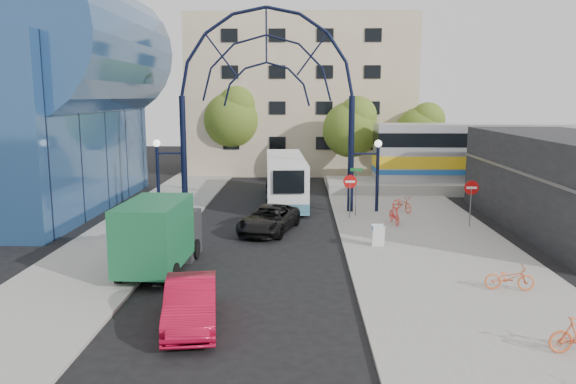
{
  "coord_description": "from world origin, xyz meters",
  "views": [
    {
      "loc": [
        2.03,
        -19.3,
        6.94
      ],
      "look_at": [
        1.44,
        6.0,
        2.63
      ],
      "focal_mm": 35.0,
      "sensor_mm": 36.0,
      "label": 1
    }
  ],
  "objects_px": {
    "stop_sign": "(350,186)",
    "city_bus": "(285,178)",
    "tree_north_c": "(422,129)",
    "bike_near_a": "(402,204)",
    "bike_far_a": "(510,278)",
    "train_car": "(547,153)",
    "green_truck": "(160,234)",
    "tree_north_a": "(352,126)",
    "tree_north_b": "(234,116)",
    "red_sedan": "(191,303)",
    "black_suv": "(269,219)",
    "sandwich_board": "(378,233)",
    "bike_near_b": "(394,214)",
    "gateway_arch": "(267,69)",
    "do_not_enter_sign": "(471,192)",
    "street_name_sign": "(356,182)"
  },
  "relations": [
    {
      "from": "gateway_arch",
      "to": "train_car",
      "type": "bearing_deg",
      "value": 21.8
    },
    {
      "from": "street_name_sign",
      "to": "train_car",
      "type": "xyz_separation_m",
      "value": [
        14.8,
        9.4,
        0.77
      ]
    },
    {
      "from": "do_not_enter_sign",
      "to": "red_sedan",
      "type": "relative_size",
      "value": 0.57
    },
    {
      "from": "train_car",
      "to": "tree_north_b",
      "type": "bearing_deg",
      "value": 161.64
    },
    {
      "from": "train_car",
      "to": "green_truck",
      "type": "xyz_separation_m",
      "value": [
        -23.63,
        -19.49,
        -1.42
      ]
    },
    {
      "from": "street_name_sign",
      "to": "tree_north_c",
      "type": "xyz_separation_m",
      "value": [
        6.92,
        15.33,
        2.15
      ]
    },
    {
      "from": "black_suv",
      "to": "bike_far_a",
      "type": "relative_size",
      "value": 2.85
    },
    {
      "from": "tree_north_a",
      "to": "black_suv",
      "type": "bearing_deg",
      "value": -108.84
    },
    {
      "from": "do_not_enter_sign",
      "to": "train_car",
      "type": "relative_size",
      "value": 0.1
    },
    {
      "from": "gateway_arch",
      "to": "do_not_enter_sign",
      "type": "distance_m",
      "value": 13.43
    },
    {
      "from": "tree_north_b",
      "to": "city_bus",
      "type": "distance_m",
      "value": 13.73
    },
    {
      "from": "street_name_sign",
      "to": "bike_near_a",
      "type": "distance_m",
      "value": 3.6
    },
    {
      "from": "bike_far_a",
      "to": "gateway_arch",
      "type": "bearing_deg",
      "value": 39.98
    },
    {
      "from": "tree_north_a",
      "to": "tree_north_c",
      "type": "distance_m",
      "value": 6.33
    },
    {
      "from": "bike_far_a",
      "to": "city_bus",
      "type": "bearing_deg",
      "value": 31.54
    },
    {
      "from": "sandwich_board",
      "to": "black_suv",
      "type": "xyz_separation_m",
      "value": [
        -5.23,
        3.09,
        -0.06
      ]
    },
    {
      "from": "gateway_arch",
      "to": "black_suv",
      "type": "bearing_deg",
      "value": -85.7
    },
    {
      "from": "train_car",
      "to": "tree_north_b",
      "type": "xyz_separation_m",
      "value": [
        -23.88,
        7.93,
        2.37
      ]
    },
    {
      "from": "tree_north_a",
      "to": "sandwich_board",
      "type": "bearing_deg",
      "value": -91.5
    },
    {
      "from": "stop_sign",
      "to": "black_suv",
      "type": "height_order",
      "value": "stop_sign"
    },
    {
      "from": "tree_north_a",
      "to": "stop_sign",
      "type": "bearing_deg",
      "value": -95.42
    },
    {
      "from": "do_not_enter_sign",
      "to": "black_suv",
      "type": "distance_m",
      "value": 10.75
    },
    {
      "from": "bike_near_a",
      "to": "tree_north_a",
      "type": "bearing_deg",
      "value": 74.02
    },
    {
      "from": "green_truck",
      "to": "red_sedan",
      "type": "height_order",
      "value": "green_truck"
    },
    {
      "from": "gateway_arch",
      "to": "city_bus",
      "type": "relative_size",
      "value": 1.23
    },
    {
      "from": "stop_sign",
      "to": "city_bus",
      "type": "bearing_deg",
      "value": 124.07
    },
    {
      "from": "tree_north_c",
      "to": "train_car",
      "type": "bearing_deg",
      "value": -36.96
    },
    {
      "from": "green_truck",
      "to": "city_bus",
      "type": "bearing_deg",
      "value": 75.32
    },
    {
      "from": "train_car",
      "to": "bike_near_b",
      "type": "distance_m",
      "value": 17.35
    },
    {
      "from": "tree_north_a",
      "to": "tree_north_c",
      "type": "height_order",
      "value": "tree_north_a"
    },
    {
      "from": "city_bus",
      "to": "red_sedan",
      "type": "height_order",
      "value": "city_bus"
    },
    {
      "from": "green_truck",
      "to": "black_suv",
      "type": "bearing_deg",
      "value": 60.93
    },
    {
      "from": "gateway_arch",
      "to": "train_car",
      "type": "distance_m",
      "value": 22.27
    },
    {
      "from": "tree_north_b",
      "to": "bike_far_a",
      "type": "distance_m",
      "value": 33.04
    },
    {
      "from": "sandwich_board",
      "to": "bike_far_a",
      "type": "height_order",
      "value": "sandwich_board"
    },
    {
      "from": "stop_sign",
      "to": "sandwich_board",
      "type": "relative_size",
      "value": 2.53
    },
    {
      "from": "red_sedan",
      "to": "tree_north_c",
      "type": "bearing_deg",
      "value": 57.84
    },
    {
      "from": "tree_north_a",
      "to": "red_sedan",
      "type": "height_order",
      "value": "tree_north_a"
    },
    {
      "from": "black_suv",
      "to": "red_sedan",
      "type": "bearing_deg",
      "value": -83.23
    },
    {
      "from": "sandwich_board",
      "to": "bike_near_a",
      "type": "xyz_separation_m",
      "value": [
        2.54,
        8.02,
        -0.15
      ]
    },
    {
      "from": "street_name_sign",
      "to": "bike_near_a",
      "type": "xyz_separation_m",
      "value": [
        2.94,
        1.4,
        -1.54
      ]
    },
    {
      "from": "do_not_enter_sign",
      "to": "train_car",
      "type": "bearing_deg",
      "value": 53.13
    },
    {
      "from": "stop_sign",
      "to": "do_not_enter_sign",
      "type": "bearing_deg",
      "value": -17.88
    },
    {
      "from": "tree_north_a",
      "to": "tree_north_b",
      "type": "distance_m",
      "value": 10.79
    },
    {
      "from": "tree_north_c",
      "to": "bike_near_a",
      "type": "height_order",
      "value": "tree_north_c"
    },
    {
      "from": "tree_north_c",
      "to": "bike_near_a",
      "type": "distance_m",
      "value": 14.94
    },
    {
      "from": "tree_north_c",
      "to": "black_suv",
      "type": "xyz_separation_m",
      "value": [
        -11.75,
        -18.86,
        -3.59
      ]
    },
    {
      "from": "gateway_arch",
      "to": "bike_far_a",
      "type": "relative_size",
      "value": 7.91
    },
    {
      "from": "stop_sign",
      "to": "red_sedan",
      "type": "relative_size",
      "value": 0.57
    },
    {
      "from": "bike_near_b",
      "to": "stop_sign",
      "type": "bearing_deg",
      "value": 141.0
    }
  ]
}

